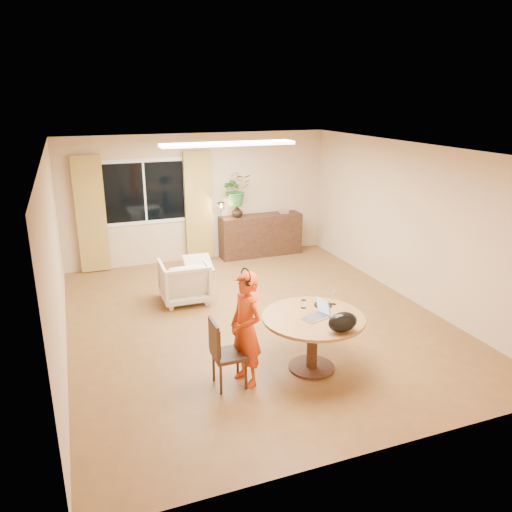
{
  "coord_description": "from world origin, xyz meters",
  "views": [
    {
      "loc": [
        -2.47,
        -6.63,
        3.32
      ],
      "look_at": [
        -0.05,
        -0.2,
        1.1
      ],
      "focal_mm": 35.0,
      "sensor_mm": 36.0,
      "label": 1
    }
  ],
  "objects_px": {
    "dining_chair": "(229,353)",
    "sideboard": "(261,235)",
    "child": "(246,329)",
    "dining_table": "(313,328)",
    "armchair": "(184,281)"
  },
  "relations": [
    {
      "from": "dining_chair",
      "to": "sideboard",
      "type": "distance_m",
      "value": 5.13
    },
    {
      "from": "dining_chair",
      "to": "child",
      "type": "bearing_deg",
      "value": 2.1
    },
    {
      "from": "dining_table",
      "to": "armchair",
      "type": "distance_m",
      "value": 2.9
    },
    {
      "from": "sideboard",
      "to": "armchair",
      "type": "bearing_deg",
      "value": -137.66
    },
    {
      "from": "armchair",
      "to": "sideboard",
      "type": "bearing_deg",
      "value": -136.88
    },
    {
      "from": "armchair",
      "to": "sideboard",
      "type": "relative_size",
      "value": 0.44
    },
    {
      "from": "child",
      "to": "armchair",
      "type": "bearing_deg",
      "value": 167.19
    },
    {
      "from": "child",
      "to": "dining_chair",
      "type": "bearing_deg",
      "value": -103.85
    },
    {
      "from": "child",
      "to": "armchair",
      "type": "relative_size",
      "value": 1.78
    },
    {
      "from": "dining_chair",
      "to": "armchair",
      "type": "height_order",
      "value": "dining_chair"
    },
    {
      "from": "dining_table",
      "to": "child",
      "type": "distance_m",
      "value": 0.89
    },
    {
      "from": "dining_table",
      "to": "dining_chair",
      "type": "relative_size",
      "value": 1.47
    },
    {
      "from": "dining_table",
      "to": "sideboard",
      "type": "bearing_deg",
      "value": 76.7
    },
    {
      "from": "child",
      "to": "sideboard",
      "type": "xyz_separation_m",
      "value": [
        1.97,
        4.63,
        -0.26
      ]
    },
    {
      "from": "dining_table",
      "to": "dining_chair",
      "type": "distance_m",
      "value": 1.1
    }
  ]
}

